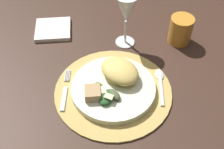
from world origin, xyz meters
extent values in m
cube|color=#3C271E|center=(0.00, 0.00, 0.71)|extent=(1.43, 1.06, 0.02)
cylinder|color=#37231D|center=(0.65, 0.46, 0.35)|extent=(0.06, 0.06, 0.70)
cylinder|color=tan|center=(0.08, -0.10, 0.73)|extent=(0.34, 0.34, 0.01)
cylinder|color=silver|center=(0.08, -0.10, 0.74)|extent=(0.24, 0.24, 0.02)
ellipsoid|color=#E2C264|center=(0.10, -0.07, 0.77)|extent=(0.15, 0.15, 0.05)
ellipsoid|color=#285928|center=(0.06, -0.15, 0.76)|extent=(0.06, 0.07, 0.02)
ellipsoid|color=#415F12|center=(0.04, -0.12, 0.76)|extent=(0.04, 0.06, 0.02)
ellipsoid|color=#4C5937|center=(0.08, -0.14, 0.76)|extent=(0.05, 0.05, 0.02)
cube|color=beige|center=(0.05, -0.13, 0.77)|extent=(0.02, 0.03, 0.01)
cube|color=beige|center=(0.06, -0.16, 0.77)|extent=(0.03, 0.03, 0.01)
cube|color=tan|center=(0.02, -0.14, 0.76)|extent=(0.04, 0.05, 0.03)
cube|color=silver|center=(-0.06, -0.13, 0.73)|extent=(0.02, 0.09, 0.00)
cube|color=silver|center=(-0.06, -0.04, 0.73)|extent=(0.01, 0.05, 0.00)
cube|color=silver|center=(-0.06, -0.04, 0.73)|extent=(0.01, 0.05, 0.00)
cube|color=silver|center=(-0.05, -0.04, 0.73)|extent=(0.01, 0.05, 0.00)
cube|color=silver|center=(-0.05, -0.04, 0.73)|extent=(0.01, 0.05, 0.00)
cube|color=silver|center=(0.22, -0.12, 0.73)|extent=(0.02, 0.10, 0.00)
ellipsoid|color=silver|center=(0.22, -0.05, 0.73)|extent=(0.03, 0.04, 0.01)
cube|color=white|center=(-0.11, 0.19, 0.73)|extent=(0.12, 0.12, 0.01)
cylinder|color=silver|center=(0.13, 0.11, 0.72)|extent=(0.06, 0.06, 0.00)
cylinder|color=silver|center=(0.13, 0.11, 0.77)|extent=(0.01, 0.01, 0.09)
cone|color=silver|center=(0.13, 0.11, 0.86)|extent=(0.07, 0.07, 0.09)
cylinder|color=orange|center=(0.32, 0.11, 0.77)|extent=(0.08, 0.08, 0.09)
camera|label=1|loc=(0.04, -0.65, 1.39)|focal=47.80mm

